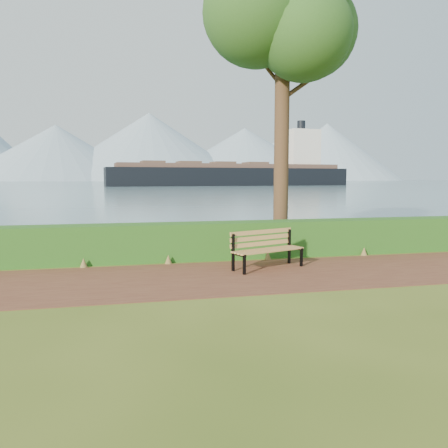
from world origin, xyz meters
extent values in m
plane|color=#3C5117|center=(0.00, 0.00, 0.00)|extent=(140.00, 140.00, 0.00)
cube|color=#51281C|center=(0.00, 0.30, 0.01)|extent=(40.00, 3.40, 0.01)
cube|color=#164012|center=(0.00, 2.60, 0.50)|extent=(32.00, 0.85, 1.00)
cube|color=#456270|center=(0.00, 260.00, 0.01)|extent=(700.00, 510.00, 0.00)
cone|color=#7D95A7|center=(-60.00, 395.00, 24.00)|extent=(160.00, 160.00, 48.00)
cone|color=#7D95A7|center=(20.00, 405.00, 31.00)|extent=(190.00, 190.00, 62.00)
cone|color=#7D95A7|center=(110.00, 400.00, 25.00)|extent=(170.00, 170.00, 50.00)
cone|color=#7D95A7|center=(200.00, 410.00, 29.00)|extent=(150.00, 150.00, 58.00)
cone|color=#7D95A7|center=(-10.00, 430.00, 17.50)|extent=(120.00, 120.00, 35.00)
cone|color=#7D95A7|center=(150.00, 425.00, 20.00)|extent=(130.00, 130.00, 40.00)
cube|color=black|center=(0.48, 0.37, 0.24)|extent=(0.07, 0.08, 0.47)
cube|color=black|center=(0.32, 0.81, 0.45)|extent=(0.07, 0.08, 0.90)
cube|color=black|center=(0.40, 0.59, 0.44)|extent=(0.24, 0.53, 0.05)
cube|color=black|center=(2.13, 0.98, 0.24)|extent=(0.07, 0.08, 0.47)
cube|color=black|center=(1.97, 1.41, 0.45)|extent=(0.07, 0.08, 0.90)
cube|color=black|center=(2.05, 1.19, 0.44)|extent=(0.24, 0.53, 0.05)
cube|color=#AB7C42|center=(1.29, 0.71, 0.47)|extent=(1.80, 0.74, 0.04)
cube|color=#AB7C42|center=(1.25, 0.83, 0.47)|extent=(1.80, 0.74, 0.04)
cube|color=#AB7C42|center=(1.20, 0.95, 0.47)|extent=(1.80, 0.74, 0.04)
cube|color=#AB7C42|center=(1.16, 1.08, 0.47)|extent=(1.80, 0.74, 0.04)
cube|color=#AB7C42|center=(1.13, 1.14, 0.60)|extent=(1.78, 0.69, 0.11)
cube|color=#AB7C42|center=(1.13, 1.14, 0.74)|extent=(1.78, 0.69, 0.11)
cube|color=#AB7C42|center=(1.13, 1.14, 0.89)|extent=(1.78, 0.69, 0.11)
cylinder|color=#3D2319|center=(2.56, 3.71, 4.05)|extent=(0.45, 0.45, 8.11)
sphere|color=#204517|center=(2.56, 3.71, 7.43)|extent=(3.83, 3.83, 3.83)
sphere|color=#204517|center=(3.56, 4.08, 6.76)|extent=(2.93, 2.93, 2.93)
sphere|color=#204517|center=(1.66, 3.47, 6.98)|extent=(3.15, 3.15, 3.15)
sphere|color=#204517|center=(2.92, 2.93, 6.31)|extent=(2.70, 2.70, 2.70)
cylinder|color=#3D2319|center=(3.07, 3.71, 4.95)|extent=(1.18, 0.14, 0.89)
cylinder|color=#3D2319|center=(2.11, 3.83, 5.52)|extent=(0.92, 0.43, 0.81)
cube|color=black|center=(28.12, 116.80, 1.54)|extent=(72.62, 18.21, 7.19)
cube|color=#4F382F|center=(28.12, 116.80, 5.75)|extent=(66.79, 16.53, 1.23)
cube|color=silver|center=(51.01, 119.03, 11.30)|extent=(10.02, 9.33, 11.29)
cylinder|color=black|center=(51.01, 119.03, 17.97)|extent=(2.46, 2.46, 3.59)
cube|color=brown|center=(5.23, 114.57, 6.58)|extent=(6.79, 7.34, 0.82)
cube|color=brown|center=(15.45, 115.57, 6.58)|extent=(6.79, 7.34, 0.82)
cube|color=brown|center=(25.66, 116.56, 6.58)|extent=(6.79, 7.34, 0.82)
cube|color=brown|center=(35.88, 117.56, 6.58)|extent=(6.79, 7.34, 0.82)
camera|label=1|loc=(-2.13, -9.13, 2.21)|focal=35.00mm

